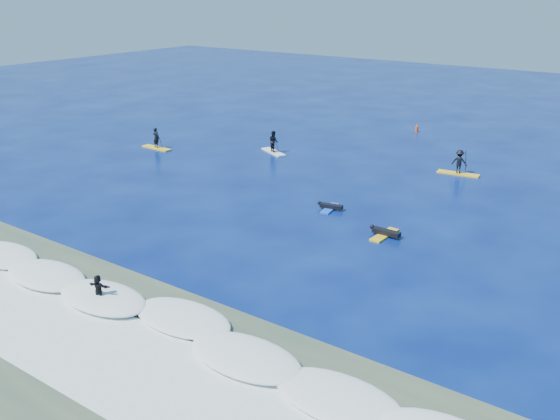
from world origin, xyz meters
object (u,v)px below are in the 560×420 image
Objects in this scene: prone_paddler_far at (330,207)px; sup_paddler_center at (274,143)px; sup_paddler_left at (156,141)px; sup_paddler_right at (459,163)px; marker_buoy at (417,128)px; wave_surfer at (99,289)px; prone_paddler_near at (385,233)px.

sup_paddler_center is at bearing 39.60° from prone_paddler_far.
sup_paddler_left is at bearing 66.71° from prone_paddler_far.
marker_buoy is (-8.33, 11.24, -0.51)m from sup_paddler_right.
sup_paddler_center reaches higher than sup_paddler_left.
wave_surfer is (18.14, -20.65, 0.08)m from sup_paddler_left.
marker_buoy is (-9.38, 25.14, 0.16)m from prone_paddler_near.
wave_surfer is at bearing -85.83° from marker_buoy.
wave_surfer is (-1.76, -16.32, 0.58)m from prone_paddler_far.
sup_paddler_right is 14.00m from marker_buoy.
prone_paddler_far is at bearing -13.52° from sup_paddler_center.
prone_paddler_near is 3.17× the size of marker_buoy.
wave_surfer reaches higher than prone_paddler_far.
prone_paddler_far is 2.90× the size of marker_buoy.
sup_paddler_left is 4.02× the size of marker_buoy.
sup_paddler_right is 4.20× the size of marker_buoy.
wave_surfer reaches higher than prone_paddler_near.
prone_paddler_near is 15.81m from wave_surfer.
sup_paddler_center is 14.30m from prone_paddler_far.
prone_paddler_near is (1.05, -13.90, -0.66)m from sup_paddler_right.
prone_paddler_far is at bearing 69.75° from prone_paddler_near.
wave_surfer is (-5.45, -28.31, -0.11)m from sup_paddler_right.
sup_paddler_left is 0.96× the size of sup_paddler_right.
marker_buoy is at bearing 91.52° from sup_paddler_center.
sup_paddler_center reaches higher than prone_paddler_near.
prone_paddler_near is at bearing -8.98° from sup_paddler_center.
sup_paddler_center is 15.02m from sup_paddler_right.
sup_paddler_center is at bearing 56.93° from prone_paddler_near.
sup_paddler_right is at bearing 37.06° from sup_paddler_center.
sup_paddler_right reaches higher than prone_paddler_far.
prone_paddler_near is at bearing -93.05° from sup_paddler_right.
sup_paddler_center is 27.03m from wave_surfer.
sup_paddler_left is at bearing 77.54° from prone_paddler_near.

